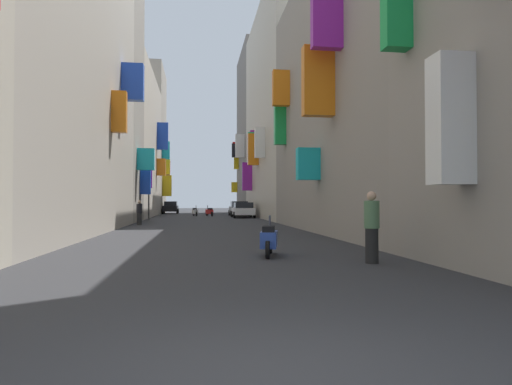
{
  "coord_description": "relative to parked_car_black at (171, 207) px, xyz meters",
  "views": [
    {
      "loc": [
        -0.61,
        -3.66,
        1.53
      ],
      "look_at": [
        3.08,
        24.28,
        2.1
      ],
      "focal_mm": 31.12,
      "sensor_mm": 36.0,
      "label": 1
    }
  ],
  "objects": [
    {
      "name": "building_right_mid_a",
      "position": [
        11.97,
        -35.24,
        6.26
      ],
      "size": [
        7.3,
        18.89,
        14.13
      ],
      "color": "gray",
      "rests_on": "ground"
    },
    {
      "name": "parked_car_white",
      "position": [
        7.63,
        -15.53,
        -0.04
      ],
      "size": [
        2.03,
        4.25,
        1.44
      ],
      "color": "white",
      "rests_on": "ground"
    },
    {
      "name": "building_right_mid_c",
      "position": [
        11.97,
        0.3,
        9.78
      ],
      "size": [
        7.08,
        12.46,
        21.17
      ],
      "color": "slate",
      "rests_on": "ground"
    },
    {
      "name": "building_left_mid_a",
      "position": [
        -4.02,
        -35.83,
        8.38
      ],
      "size": [
        7.25,
        20.04,
        18.36
      ],
      "color": "#B2A899",
      "rests_on": "ground"
    },
    {
      "name": "scooter_blue",
      "position": [
        5.36,
        -44.84,
        -0.34
      ],
      "size": [
        0.65,
        1.74,
        1.13
      ],
      "color": "#2D4CAD",
      "rests_on": "ground"
    },
    {
      "name": "ground_plane",
      "position": [
        3.98,
        -23.47,
        -0.8
      ],
      "size": [
        140.0,
        140.0,
        0.0
      ],
      "primitive_type": "plane",
      "color": "#2D2D30"
    },
    {
      "name": "building_left_mid_b",
      "position": [
        -4.01,
        -22.83,
        9.17
      ],
      "size": [
        7.24,
        5.97,
        19.98
      ],
      "color": "gray",
      "rests_on": "ground"
    },
    {
      "name": "building_left_mid_c",
      "position": [
        -4.01,
        -11.23,
        6.41
      ],
      "size": [
        7.19,
        17.23,
        14.42
      ],
      "color": "#B2A899",
      "rests_on": "ground"
    },
    {
      "name": "scooter_white",
      "position": [
        3.12,
        -10.38,
        -0.34
      ],
      "size": [
        0.67,
        1.74,
        1.13
      ],
      "color": "silver",
      "rests_on": "ground"
    },
    {
      "name": "pedestrian_near_left",
      "position": [
        7.65,
        -46.62,
        0.09
      ],
      "size": [
        0.51,
        0.51,
        1.78
      ],
      "color": "black",
      "rests_on": "ground"
    },
    {
      "name": "building_right_mid_b",
      "position": [
        11.97,
        -15.86,
        9.09
      ],
      "size": [
        7.03,
        19.86,
        19.81
      ],
      "color": "#BCB29E",
      "rests_on": "ground"
    },
    {
      "name": "traffic_light_near_corner",
      "position": [
        -0.6,
        -19.94,
        1.96
      ],
      "size": [
        0.26,
        0.34,
        4.03
      ],
      "color": "#2D2D2D",
      "rests_on": "ground"
    },
    {
      "name": "scooter_red",
      "position": [
        4.61,
        -10.84,
        -0.34
      ],
      "size": [
        0.81,
        1.84,
        1.13
      ],
      "color": "red",
      "rests_on": "ground"
    },
    {
      "name": "pedestrian_crossing",
      "position": [
        -0.41,
        -27.33,
        -0.01
      ],
      "size": [
        0.53,
        0.53,
        1.6
      ],
      "color": "#2B2B2B",
      "rests_on": "ground"
    },
    {
      "name": "parked_car_black",
      "position": [
        0.0,
        0.0,
        0.0
      ],
      "size": [
        1.94,
        4.33,
        1.54
      ],
      "color": "black",
      "rests_on": "ground"
    },
    {
      "name": "building_left_far",
      "position": [
        -4.0,
        1.95,
        8.6
      ],
      "size": [
        7.14,
        9.15,
        18.85
      ],
      "color": "#9E9384",
      "rests_on": "ground"
    },
    {
      "name": "parked_car_grey",
      "position": [
        7.74,
        -10.29,
        0.0
      ],
      "size": [
        2.03,
        4.13,
        1.55
      ],
      "color": "slate",
      "rests_on": "ground"
    }
  ]
}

